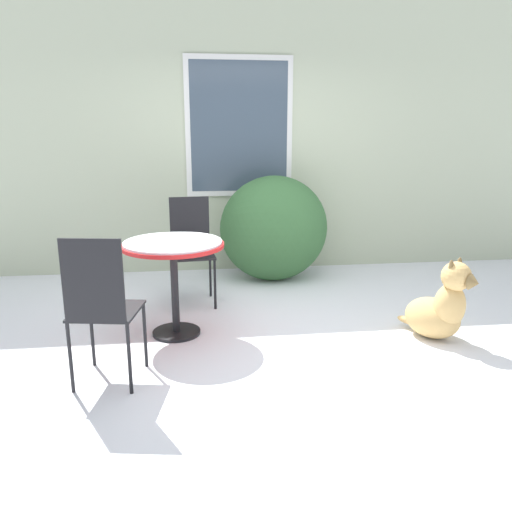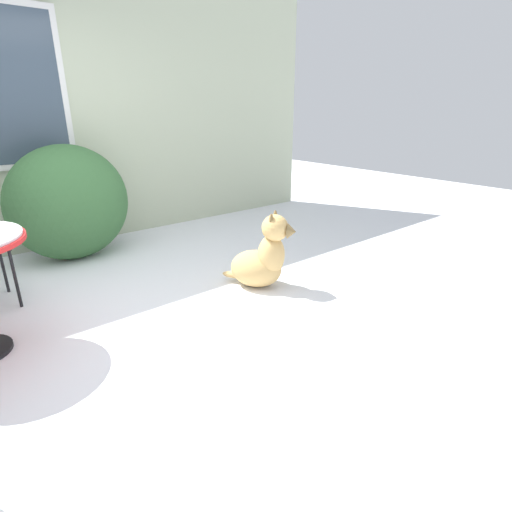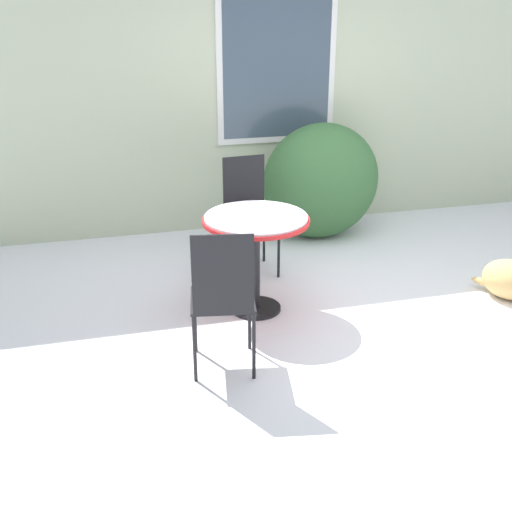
{
  "view_description": "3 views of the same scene",
  "coord_description": "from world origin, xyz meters",
  "px_view_note": "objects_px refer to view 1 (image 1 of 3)",
  "views": [
    {
      "loc": [
        -0.55,
        -3.75,
        1.66
      ],
      "look_at": [
        0.0,
        0.6,
        0.55
      ],
      "focal_mm": 35.0,
      "sensor_mm": 36.0,
      "label": 1
    },
    {
      "loc": [
        -0.72,
        -2.68,
        1.52
      ],
      "look_at": [
        1.37,
        -0.12,
        0.28
      ],
      "focal_mm": 28.0,
      "sensor_mm": 36.0,
      "label": 2
    },
    {
      "loc": [
        -1.88,
        -4.25,
        2.38
      ],
      "look_at": [
        -0.72,
        0.2,
        0.47
      ],
      "focal_mm": 45.0,
      "sensor_mm": 36.0,
      "label": 3
    }
  ],
  "objects_px": {
    "patio_table": "(173,257)",
    "patio_chair_far_side": "(102,304)",
    "dog": "(440,309)",
    "patio_chair_near_table": "(191,246)"
  },
  "relations": [
    {
      "from": "patio_chair_near_table",
      "to": "dog",
      "type": "bearing_deg",
      "value": -35.51
    },
    {
      "from": "patio_table",
      "to": "patio_chair_near_table",
      "type": "relative_size",
      "value": 0.8
    },
    {
      "from": "patio_chair_far_side",
      "to": "dog",
      "type": "bearing_deg",
      "value": -160.43
    },
    {
      "from": "patio_table",
      "to": "dog",
      "type": "distance_m",
      "value": 2.19
    },
    {
      "from": "patio_table",
      "to": "patio_chair_near_table",
      "type": "height_order",
      "value": "patio_chair_near_table"
    },
    {
      "from": "patio_table",
      "to": "patio_chair_near_table",
      "type": "distance_m",
      "value": 0.83
    },
    {
      "from": "patio_table",
      "to": "dog",
      "type": "height_order",
      "value": "patio_table"
    },
    {
      "from": "patio_table",
      "to": "patio_chair_far_side",
      "type": "height_order",
      "value": "patio_chair_far_side"
    },
    {
      "from": "patio_table",
      "to": "dog",
      "type": "xyz_separation_m",
      "value": [
        2.12,
        -0.37,
        -0.41
      ]
    },
    {
      "from": "patio_table",
      "to": "dog",
      "type": "relative_size",
      "value": 1.18
    }
  ]
}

